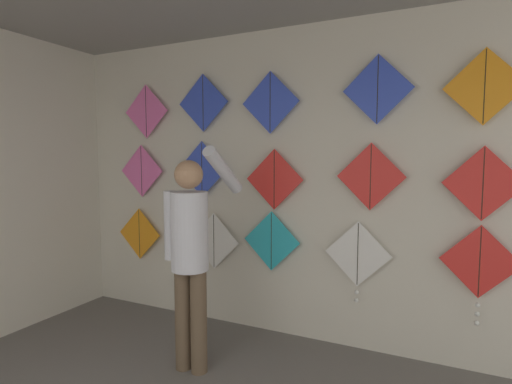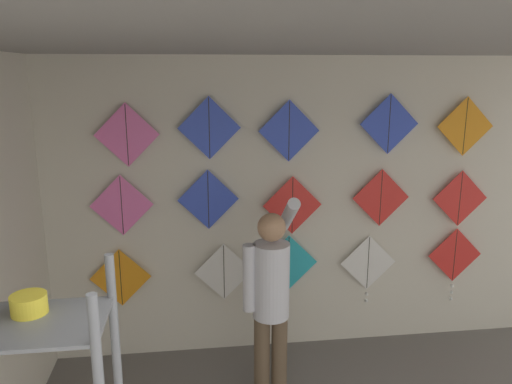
# 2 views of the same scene
# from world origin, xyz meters

# --- Properties ---
(back_panel) EXTENTS (5.37, 0.06, 2.80)m
(back_panel) POSITION_xyz_m (0.00, 4.03, 1.40)
(back_panel) COLOR beige
(back_panel) RESTS_ON ground
(ceiling_slab) EXTENTS (5.37, 4.80, 0.04)m
(ceiling_slab) POSITION_xyz_m (0.00, 2.00, 2.82)
(ceiling_slab) COLOR gray
(shopkeeper) EXTENTS (0.44, 0.61, 1.74)m
(shopkeeper) POSITION_xyz_m (-0.38, 3.09, 0.98)
(shopkeeper) COLOR brown
(shopkeeper) RESTS_ON ground
(kite_0) EXTENTS (0.55, 0.01, 0.55)m
(kite_0) POSITION_xyz_m (-1.64, 3.94, 0.82)
(kite_0) COLOR orange
(kite_1) EXTENTS (0.55, 0.01, 0.55)m
(kite_1) POSITION_xyz_m (-0.69, 3.94, 0.83)
(kite_1) COLOR white
(kite_2) EXTENTS (0.55, 0.01, 0.55)m
(kite_2) POSITION_xyz_m (-0.08, 3.94, 0.88)
(kite_2) COLOR #28B2C6
(kite_3) EXTENTS (0.55, 0.04, 0.69)m
(kite_3) POSITION_xyz_m (0.71, 3.93, 0.82)
(kite_3) COLOR white
(kite_4) EXTENTS (0.55, 0.04, 0.76)m
(kite_4) POSITION_xyz_m (1.60, 3.93, 0.84)
(kite_4) COLOR red
(kite_5) EXTENTS (0.55, 0.01, 0.55)m
(kite_5) POSITION_xyz_m (-1.59, 3.94, 1.50)
(kite_5) COLOR pink
(kite_6) EXTENTS (0.55, 0.01, 0.55)m
(kite_6) POSITION_xyz_m (-0.83, 3.94, 1.53)
(kite_6) COLOR blue
(kite_7) EXTENTS (0.55, 0.01, 0.55)m
(kite_7) POSITION_xyz_m (-0.05, 3.94, 1.45)
(kite_7) COLOR red
(kite_8) EXTENTS (0.55, 0.01, 0.55)m
(kite_8) POSITION_xyz_m (0.80, 3.94, 1.50)
(kite_8) COLOR red
(kite_9) EXTENTS (0.55, 0.01, 0.55)m
(kite_9) POSITION_xyz_m (1.60, 3.94, 1.46)
(kite_9) COLOR red
(kite_10) EXTENTS (0.55, 0.01, 0.55)m
(kite_10) POSITION_xyz_m (-1.51, 3.94, 2.13)
(kite_10) COLOR pink
(kite_11) EXTENTS (0.55, 0.01, 0.55)m
(kite_11) POSITION_xyz_m (-0.80, 3.94, 2.18)
(kite_11) COLOR blue
(kite_12) EXTENTS (0.55, 0.01, 0.55)m
(kite_12) POSITION_xyz_m (-0.09, 3.94, 2.14)
(kite_12) COLOR blue
(kite_13) EXTENTS (0.55, 0.01, 0.55)m
(kite_13) POSITION_xyz_m (0.84, 3.94, 2.19)
(kite_13) COLOR blue
(kite_14) EXTENTS (0.55, 0.01, 0.55)m
(kite_14) POSITION_xyz_m (1.58, 3.94, 2.16)
(kite_14) COLOR orange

